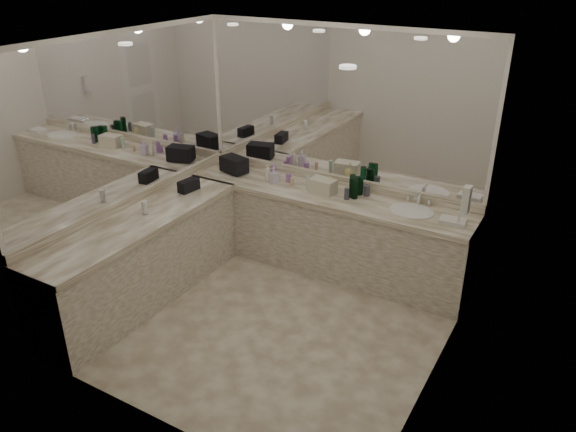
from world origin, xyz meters
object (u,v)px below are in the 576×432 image
Objects in this scene: hand_towel at (453,221)px; soap_bottle_b at (274,175)px; sink at (411,212)px; wall_phone at (466,200)px; soap_bottle_c at (330,185)px; black_toiletry_bag at (234,165)px; cream_cosmetic_case at (323,186)px; soap_bottle_a at (268,172)px.

soap_bottle_b is at bearing 179.36° from hand_towel.
wall_phone is (0.61, -0.50, 0.46)m from sink.
soap_bottle_c is (-0.92, 0.03, 0.09)m from sink.
black_toiletry_bag is 1.22m from soap_bottle_c.
cream_cosmetic_case is at bearing 163.06° from wall_phone.
black_toiletry_bag is at bearing -178.80° from soap_bottle_c.
sink is at bearing 0.08° from soap_bottle_a.
wall_phone is 2.81m from black_toiletry_bag.
soap_bottle_c is at bearing 176.32° from hand_towel.
soap_bottle_c is (0.66, 0.06, -0.00)m from soap_bottle_b.
cream_cosmetic_case is 1.56× the size of soap_bottle_c.
soap_bottle_a is 1.01× the size of soap_bottle_b.
soap_bottle_c reaches higher than cream_cosmetic_case.
soap_bottle_b is at bearing -178.74° from sink.
hand_towel is 2.00m from soap_bottle_b.
soap_bottle_a reaches higher than cream_cosmetic_case.
sink is 2.49× the size of soap_bottle_c.
soap_bottle_a is (-0.70, 0.01, 0.01)m from cream_cosmetic_case.
cream_cosmetic_case is 1.50× the size of soap_bottle_b.
sink is at bearing 1.26° from soap_bottle_b.
hand_towel is at bearing 5.28° from cream_cosmetic_case.
soap_bottle_a reaches higher than soap_bottle_b.
sink is at bearing 172.33° from hand_towel.
soap_bottle_b is at bearing -174.41° from soap_bottle_c.
soap_bottle_c is at bearing 1.20° from black_toiletry_bag.
hand_towel reaches higher than sink.
hand_towel is 1.37× the size of soap_bottle_c.
sink is 1.43× the size of black_toiletry_bag.
soap_bottle_b is at bearing -3.88° from black_toiletry_bag.
black_toiletry_bag is at bearing 176.12° from soap_bottle_b.
soap_bottle_b is (-1.57, -0.03, 0.10)m from sink.
cream_cosmetic_case is at bearing 1.67° from soap_bottle_b.
hand_towel is 1.35m from soap_bottle_c.
sink is at bearing -1.83° from soap_bottle_c.
wall_phone is 1.36× the size of soap_bottle_c.
sink is 1.83× the size of wall_phone.
black_toiletry_bag is 1.67× the size of soap_bottle_a.
soap_bottle_a is at bearing 167.70° from wall_phone.
wall_phone is at bearing -19.15° from soap_bottle_c.
soap_bottle_b reaches higher than hand_towel.
wall_phone reaches higher than soap_bottle_a.
black_toiletry_bag is 1.12× the size of cream_cosmetic_case.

